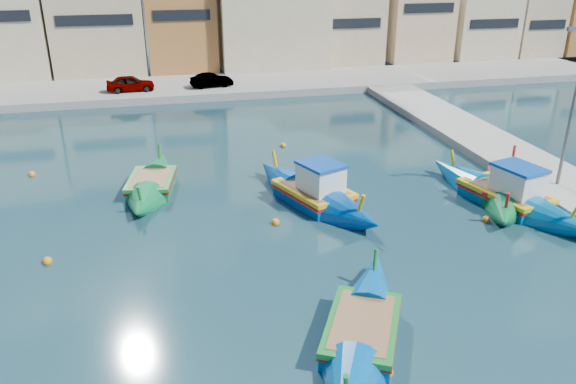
{
  "coord_description": "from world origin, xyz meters",
  "views": [
    {
      "loc": [
        -1.08,
        -15.59,
        10.99
      ],
      "look_at": [
        4.0,
        6.0,
        1.4
      ],
      "focal_mm": 35.0,
      "sensor_mm": 36.0,
      "label": 1
    }
  ],
  "objects_px": {
    "quay_street_lamp": "(572,107)",
    "luzzu_blue_south": "(362,333)",
    "luzzu_cyan_mid": "(508,191)",
    "luzzu_green": "(152,185)",
    "luzzu_turquoise_cabin": "(506,197)",
    "luzzu_blue_cabin": "(314,195)"
  },
  "relations": [
    {
      "from": "luzzu_green",
      "to": "luzzu_blue_south",
      "type": "distance_m",
      "value": 14.74
    },
    {
      "from": "luzzu_cyan_mid",
      "to": "luzzu_blue_south",
      "type": "bearing_deg",
      "value": -140.72
    },
    {
      "from": "quay_street_lamp",
      "to": "luzzu_green",
      "type": "distance_m",
      "value": 20.26
    },
    {
      "from": "luzzu_blue_south",
      "to": "luzzu_cyan_mid",
      "type": "bearing_deg",
      "value": 39.28
    },
    {
      "from": "quay_street_lamp",
      "to": "luzzu_turquoise_cabin",
      "type": "relative_size",
      "value": 0.79
    },
    {
      "from": "luzzu_blue_cabin",
      "to": "luzzu_cyan_mid",
      "type": "distance_m",
      "value": 9.46
    },
    {
      "from": "luzzu_green",
      "to": "luzzu_blue_south",
      "type": "bearing_deg",
      "value": -65.59
    },
    {
      "from": "luzzu_turquoise_cabin",
      "to": "luzzu_cyan_mid",
      "type": "bearing_deg",
      "value": 49.93
    },
    {
      "from": "luzzu_blue_cabin",
      "to": "luzzu_blue_south",
      "type": "bearing_deg",
      "value": -97.55
    },
    {
      "from": "luzzu_cyan_mid",
      "to": "luzzu_green",
      "type": "distance_m",
      "value": 17.42
    },
    {
      "from": "luzzu_green",
      "to": "luzzu_cyan_mid",
      "type": "bearing_deg",
      "value": -15.56
    },
    {
      "from": "luzzu_blue_south",
      "to": "luzzu_blue_cabin",
      "type": "bearing_deg",
      "value": 82.45
    },
    {
      "from": "luzzu_blue_south",
      "to": "luzzu_turquoise_cabin",
      "type": "bearing_deg",
      "value": 38.41
    },
    {
      "from": "quay_street_lamp",
      "to": "luzzu_green",
      "type": "xyz_separation_m",
      "value": [
        -19.23,
        4.89,
        -4.07
      ]
    },
    {
      "from": "luzzu_turquoise_cabin",
      "to": "luzzu_cyan_mid",
      "type": "xyz_separation_m",
      "value": [
        0.68,
        0.8,
        -0.1
      ]
    },
    {
      "from": "luzzu_turquoise_cabin",
      "to": "luzzu_green",
      "type": "bearing_deg",
      "value": 161.22
    },
    {
      "from": "quay_street_lamp",
      "to": "luzzu_cyan_mid",
      "type": "distance_m",
      "value": 4.74
    },
    {
      "from": "luzzu_cyan_mid",
      "to": "luzzu_blue_south",
      "type": "relative_size",
      "value": 1.0
    },
    {
      "from": "luzzu_turquoise_cabin",
      "to": "luzzu_blue_south",
      "type": "distance_m",
      "value": 12.79
    },
    {
      "from": "quay_street_lamp",
      "to": "luzzu_blue_south",
      "type": "bearing_deg",
      "value": -147.02
    },
    {
      "from": "quay_street_lamp",
      "to": "luzzu_blue_cabin",
      "type": "distance_m",
      "value": 12.54
    },
    {
      "from": "quay_street_lamp",
      "to": "luzzu_blue_cabin",
      "type": "bearing_deg",
      "value": 172.02
    }
  ]
}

